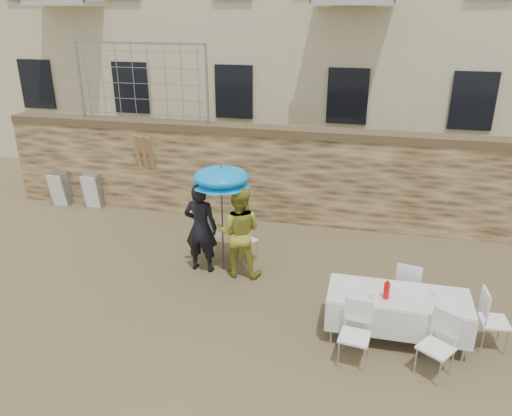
% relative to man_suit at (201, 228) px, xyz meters
% --- Properties ---
extents(ground, '(80.00, 80.00, 0.00)m').
position_rel_man_suit_xyz_m(ground, '(0.68, -2.21, -0.89)').
color(ground, brown).
rests_on(ground, ground).
extents(stone_wall, '(13.00, 0.50, 2.20)m').
position_rel_man_suit_xyz_m(stone_wall, '(0.68, 2.79, 0.21)').
color(stone_wall, olive).
rests_on(stone_wall, ground).
extents(chain_link_fence, '(3.20, 0.06, 1.80)m').
position_rel_man_suit_xyz_m(chain_link_fence, '(-2.32, 2.79, 2.21)').
color(chain_link_fence, gray).
rests_on(chain_link_fence, stone_wall).
extents(man_suit, '(0.66, 0.44, 1.78)m').
position_rel_man_suit_xyz_m(man_suit, '(0.00, 0.00, 0.00)').
color(man_suit, black).
rests_on(man_suit, ground).
extents(woman_dress, '(0.89, 0.70, 1.77)m').
position_rel_man_suit_xyz_m(woman_dress, '(0.75, 0.00, -0.01)').
color(woman_dress, '#CDCF3F').
rests_on(woman_dress, ground).
extents(umbrella, '(1.07, 1.07, 1.96)m').
position_rel_man_suit_xyz_m(umbrella, '(0.40, 0.10, 0.95)').
color(umbrella, '#3F3F44').
rests_on(umbrella, ground).
extents(couple_chair_left, '(0.54, 0.54, 0.96)m').
position_rel_man_suit_xyz_m(couple_chair_left, '(0.00, 0.55, -0.41)').
color(couple_chair_left, white).
rests_on(couple_chair_left, ground).
extents(couple_chair_right, '(0.66, 0.66, 0.96)m').
position_rel_man_suit_xyz_m(couple_chair_right, '(0.70, 0.55, -0.41)').
color(couple_chair_right, white).
rests_on(couple_chair_right, ground).
extents(banquet_table, '(2.10, 0.85, 0.78)m').
position_rel_man_suit_xyz_m(banquet_table, '(3.61, -1.37, -0.16)').
color(banquet_table, silver).
rests_on(banquet_table, ground).
extents(soda_bottle, '(0.09, 0.09, 0.26)m').
position_rel_man_suit_xyz_m(soda_bottle, '(3.41, -1.52, 0.01)').
color(soda_bottle, red).
rests_on(soda_bottle, banquet_table).
extents(table_chair_front_left, '(0.54, 0.54, 0.96)m').
position_rel_man_suit_xyz_m(table_chair_front_left, '(3.01, -2.12, -0.41)').
color(table_chair_front_left, white).
rests_on(table_chair_front_left, ground).
extents(table_chair_front_right, '(0.67, 0.67, 0.96)m').
position_rel_man_suit_xyz_m(table_chair_front_right, '(4.11, -2.12, -0.41)').
color(table_chair_front_right, white).
rests_on(table_chair_front_right, ground).
extents(table_chair_back, '(0.56, 0.56, 0.96)m').
position_rel_man_suit_xyz_m(table_chair_back, '(3.81, -0.57, -0.41)').
color(table_chair_back, white).
rests_on(table_chair_back, ground).
extents(table_chair_side, '(0.52, 0.52, 0.96)m').
position_rel_man_suit_xyz_m(table_chair_side, '(5.01, -1.27, -0.41)').
color(table_chair_side, white).
rests_on(table_chair_side, ground).
extents(chair_stack_left, '(0.46, 0.47, 0.92)m').
position_rel_man_suit_xyz_m(chair_stack_left, '(-4.62, 2.52, -0.43)').
color(chair_stack_left, white).
rests_on(chair_stack_left, ground).
extents(chair_stack_right, '(0.46, 0.40, 0.92)m').
position_rel_man_suit_xyz_m(chair_stack_right, '(-3.72, 2.52, -0.43)').
color(chair_stack_right, white).
rests_on(chair_stack_right, ground).
extents(wood_planks, '(0.70, 0.20, 2.00)m').
position_rel_man_suit_xyz_m(wood_planks, '(-2.12, 2.59, 0.11)').
color(wood_planks, '#A37749').
rests_on(wood_planks, ground).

